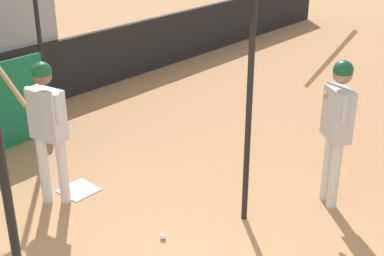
% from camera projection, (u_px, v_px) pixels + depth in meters
% --- Properties ---
extents(home_plate, '(0.44, 0.44, 0.02)m').
position_uv_depth(home_plate, '(79.00, 190.00, 7.18)').
color(home_plate, white).
rests_on(home_plate, ground).
extents(player_batter, '(0.55, 0.89, 2.04)m').
position_uv_depth(player_batter, '(46.00, 120.00, 6.47)').
color(player_batter, silver).
rests_on(player_batter, ground).
extents(player_waiting, '(0.60, 0.79, 2.20)m').
position_uv_depth(player_waiting, '(337.00, 119.00, 6.45)').
color(player_waiting, silver).
rests_on(player_waiting, ground).
extents(baseball, '(0.07, 0.07, 0.07)m').
position_uv_depth(baseball, '(163.00, 236.00, 6.18)').
color(baseball, white).
rests_on(baseball, ground).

